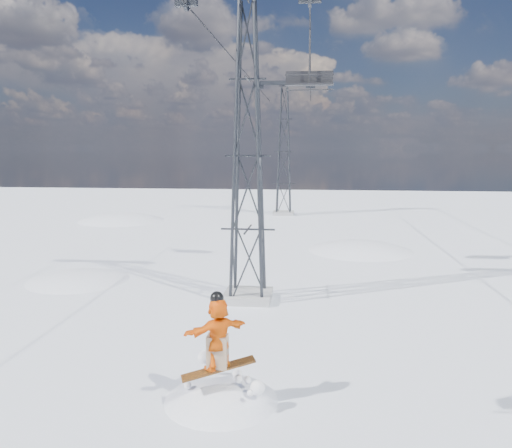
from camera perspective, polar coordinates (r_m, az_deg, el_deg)
The scene contains 6 objects.
ground at distance 12.31m, azimuth -9.79°, elevation -19.45°, with size 120.00×120.00×0.00m, color white.
snow_terrain at distance 36.06m, azimuth -7.32°, elevation -16.65°, with size 39.00×37.00×22.00m.
lift_tower_near at distance 18.56m, azimuth -0.96°, elevation 7.70°, with size 5.20×1.80×11.43m.
lift_tower_far at distance 43.48m, azimuth 3.21°, elevation 8.22°, with size 5.20×1.80×11.43m.
haul_cables at distance 30.43m, azimuth 1.87°, elevation 18.23°, with size 4.46×51.00×0.06m.
lift_chair_mid at distance 22.89m, azimuth 6.12°, elevation 16.12°, with size 2.09×0.60×2.60m.
Camera 1 is at (3.12, -10.42, 5.77)m, focal length 35.00 mm.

